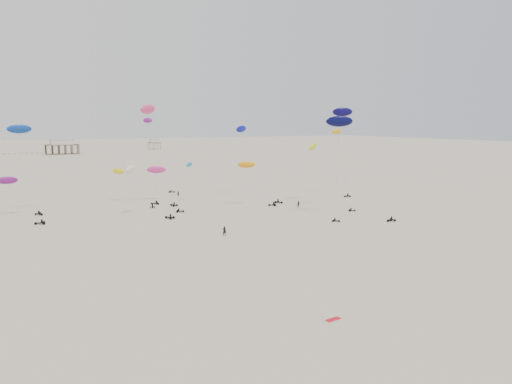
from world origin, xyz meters
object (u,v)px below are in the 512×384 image
pavilion_small (154,145)px  spectator_0 (224,235)px  rig_0 (251,147)px  rig_8 (339,148)px  rig_3 (23,145)px  pavilion_main (62,148)px

pavilion_small → spectator_0: (-69.29, -297.16, -3.49)m
pavilion_small → spectator_0: 305.15m
rig_0 → spectator_0: 47.11m
pavilion_small → rig_8: size_ratio=0.46×
pavilion_small → rig_3: rig_3 is taller
rig_3 → rig_8: size_ratio=1.07×
pavilion_small → rig_0: 263.49m
rig_3 → spectator_0: (31.89, -39.94, -16.06)m
spectator_0 → rig_8: bearing=-137.9°
rig_0 → rig_8: 25.68m
pavilion_small → rig_0: rig_0 is taller
rig_0 → rig_3: 56.27m
pavilion_main → pavilion_small: 76.16m
pavilion_small → rig_8: rig_8 is taller
pavilion_main → spectator_0: (0.71, -267.16, -4.22)m
pavilion_main → rig_0: (25.02, -229.40, 10.01)m
pavilion_main → rig_3: size_ratio=1.01×
pavilion_main → pavilion_small: pavilion_main is taller
rig_3 → spectator_0: bearing=99.5°
rig_0 → pavilion_main: bearing=-110.0°
spectator_0 → rig_3: bearing=-41.7°
pavilion_small → rig_3: 276.69m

